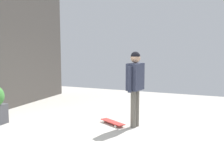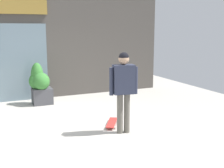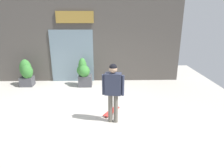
% 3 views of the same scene
% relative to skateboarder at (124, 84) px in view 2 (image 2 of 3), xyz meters
% --- Properties ---
extents(ground_plane, '(12.00, 12.00, 0.00)m').
position_rel_skateboarder_xyz_m(ground_plane, '(-1.10, 0.99, -1.10)').
color(ground_plane, '#B2ADA3').
extents(building_facade, '(8.72, 0.31, 3.83)m').
position_rel_skateboarder_xyz_m(building_facade, '(-1.12, 4.15, 0.79)').
color(building_facade, '#4C4742').
rests_on(building_facade, ground_plane).
extents(skateboarder, '(0.63, 0.33, 1.78)m').
position_rel_skateboarder_xyz_m(skateboarder, '(0.00, 0.00, 0.00)').
color(skateboarder, '#666056').
rests_on(skateboarder, ground_plane).
extents(skateboard, '(0.57, 0.77, 0.08)m').
position_rel_skateboarder_xyz_m(skateboard, '(-0.03, 0.56, -1.04)').
color(skateboard, red).
rests_on(skateboard, ground_plane).
extents(planter_box_right, '(0.66, 0.66, 1.26)m').
position_rel_skateboarder_xyz_m(planter_box_right, '(-1.20, 3.27, -0.48)').
color(planter_box_right, '#47474C').
rests_on(planter_box_right, ground_plane).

